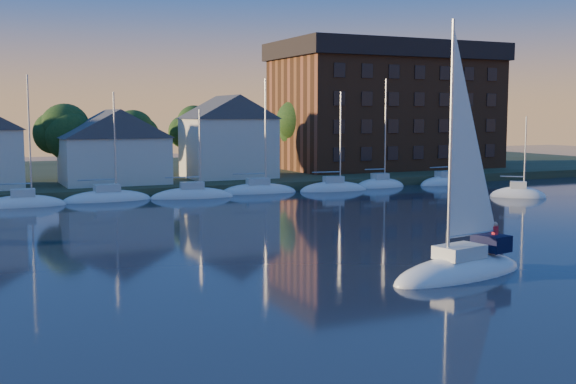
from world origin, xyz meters
TOP-DOWN VIEW (x-y plane):
  - ground at (0.00, 0.00)m, footprint 260.00×260.00m
  - shoreline_land at (0.00, 75.00)m, footprint 160.00×50.00m
  - wooden_dock at (0.00, 52.00)m, footprint 120.00×3.00m
  - clubhouse_centre at (-6.00, 57.00)m, footprint 11.55×8.40m
  - clubhouse_east at (8.00, 59.00)m, footprint 10.50×8.40m
  - condo_block at (34.00, 64.95)m, footprint 31.00×17.00m
  - tree_line at (2.00, 63.00)m, footprint 93.40×5.40m
  - moored_fleet at (-4.00, 49.00)m, footprint 79.50×2.40m
  - hero_sailboat at (2.46, 7.92)m, footprint 9.71×4.77m
  - drifting_sailboat_right at (30.88, 34.71)m, footprint 5.59×5.10m

SIDE VIEW (x-z plane):
  - ground at x=0.00m, z-range 0.00..0.00m
  - shoreline_land at x=0.00m, z-range -1.00..1.00m
  - wooden_dock at x=0.00m, z-range -0.50..0.50m
  - drifting_sailboat_right at x=30.88m, z-range -4.64..4.83m
  - moored_fleet at x=-4.00m, z-range -5.93..6.12m
  - hero_sailboat at x=2.46m, z-range -6.62..7.83m
  - clubhouse_centre at x=-6.00m, z-range 1.09..9.17m
  - clubhouse_east at x=8.00m, z-range 1.10..10.90m
  - tree_line at x=2.00m, z-range 2.73..11.63m
  - condo_block at x=34.00m, z-range 1.09..18.49m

